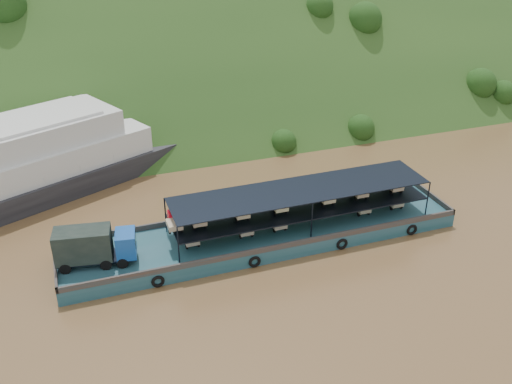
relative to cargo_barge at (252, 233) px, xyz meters
name	(u,v)px	position (x,y,z in m)	size (l,w,h in m)	color
ground	(288,234)	(3.53, 0.33, -1.10)	(160.00, 160.00, 0.00)	brown
hillside	(192,108)	(3.53, 36.33, -1.10)	(140.00, 28.00, 28.00)	#1E3C16
cargo_barge	(252,233)	(0.00, 0.00, 0.00)	(35.00, 7.18, 4.54)	#15444B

